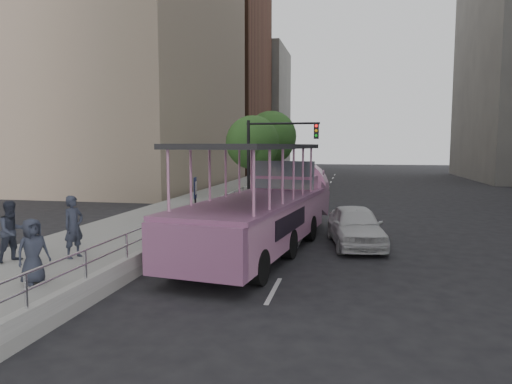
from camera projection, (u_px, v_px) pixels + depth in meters
The scene contains 15 objects.
ground at pixel (252, 268), 13.99m from camera, with size 160.00×160.00×0.00m, color black.
sidewalk at pixel (188, 212), 24.88m from camera, with size 5.50×80.00×0.30m, color gray.
kerb_wall at pixel (180, 236), 16.52m from camera, with size 0.24×30.00×0.36m, color #A9A8A3.
guardrail at pixel (179, 218), 16.45m from camera, with size 0.07×22.00×0.71m.
duck_boat at pixel (266, 210), 16.70m from camera, with size 4.29×11.72×3.80m.
car at pixel (355, 226), 17.10m from camera, with size 1.79×4.45×1.52m, color silver.
pedestrian_near at pixel (74, 227), 14.04m from camera, with size 0.71×0.46×1.93m, color #232733.
pedestrian_mid at pixel (12, 231), 13.58m from camera, with size 0.89×0.69×1.83m, color #232733.
pedestrian_far at pixel (33, 251), 11.38m from camera, with size 0.81×0.53×1.66m, color #232733.
parking_sign at pixel (195, 201), 17.77m from camera, with size 0.12×0.57×2.53m.
traffic_signal at pixel (269, 150), 26.16m from camera, with size 4.20×0.32×5.20m.
street_tree_near at pixel (254, 145), 29.79m from camera, with size 3.52×3.52×5.72m.
street_tree_far at pixel (272, 138), 35.54m from camera, with size 3.97×3.97×6.45m.
midrise_brick at pixel (198, 78), 63.05m from camera, with size 18.00×16.00×26.00m, color brown.
midrise_stone_b at pixel (239, 109), 78.54m from camera, with size 16.00×14.00×20.00m, color gray.
Camera 1 is at (2.88, -13.38, 3.76)m, focal length 32.00 mm.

